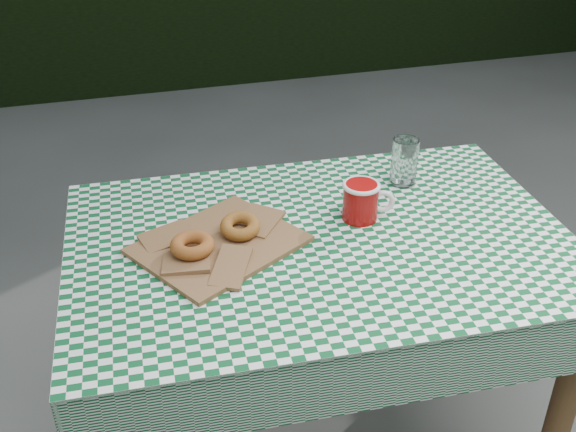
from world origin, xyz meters
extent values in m
plane|color=#4B4A46|center=(0.00, 0.00, 0.00)|extent=(60.00, 60.00, 0.00)
cube|color=brown|center=(-0.17, -0.16, 0.38)|extent=(1.14, 0.79, 0.75)
cube|color=#0B4A24|center=(-0.17, -0.16, 0.75)|extent=(1.16, 0.81, 0.01)
cube|color=brown|center=(-0.40, -0.14, 0.76)|extent=(0.42, 0.40, 0.02)
torus|color=#A35221|center=(-0.46, -0.16, 0.79)|extent=(0.11, 0.11, 0.03)
torus|color=#A36B21|center=(-0.35, -0.12, 0.79)|extent=(0.11, 0.11, 0.03)
cylinder|color=silver|center=(0.11, 0.03, 0.82)|extent=(0.08, 0.08, 0.12)
camera|label=1|loc=(-0.60, -1.39, 1.60)|focal=42.88mm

